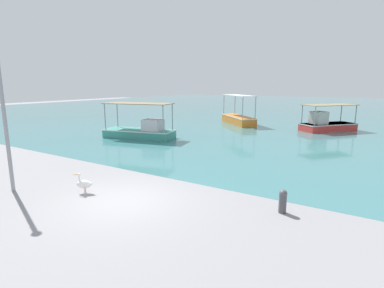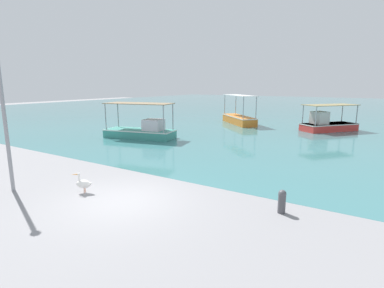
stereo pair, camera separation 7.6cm
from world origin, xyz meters
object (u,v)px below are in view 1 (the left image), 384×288
pelican (84,184)px  fishing_boat_outer (238,118)px  lamp_post (3,105)px  mooring_bollard (283,200)px  fishing_boat_center (326,124)px  fishing_boat_far_left (141,130)px

pelican → fishing_boat_outer: bearing=98.0°
fishing_boat_outer → pelican: size_ratio=6.59×
fishing_boat_outer → lamp_post: bearing=-88.8°
fishing_boat_outer → mooring_bollard: bearing=-63.1°
fishing_boat_center → lamp_post: bearing=-109.4°
fishing_boat_outer → fishing_boat_center: bearing=-2.1°
fishing_boat_far_left → fishing_boat_outer: fishing_boat_outer is taller
fishing_boat_outer → pelican: fishing_boat_outer is taller
fishing_boat_outer → fishing_boat_center: 8.57m
fishing_boat_far_left → pelican: bearing=-59.3°
fishing_boat_center → pelican: size_ratio=6.29×
fishing_boat_far_left → fishing_boat_outer: 12.11m
fishing_boat_outer → pelican: (3.09, -21.93, -0.21)m
pelican → mooring_bollard: 7.27m
fishing_boat_far_left → pelican: 11.86m
fishing_boat_center → pelican: bearing=-104.2°
fishing_boat_far_left → fishing_boat_outer: (2.97, 11.74, -0.02)m
fishing_boat_outer → mooring_bollard: 22.12m
fishing_boat_center → lamp_post: (-8.06, -22.90, 2.71)m
fishing_boat_far_left → mooring_bollard: fishing_boat_far_left is taller
fishing_boat_far_left → fishing_boat_center: size_ratio=1.13×
fishing_boat_far_left → fishing_boat_center: (11.53, 11.42, 0.01)m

